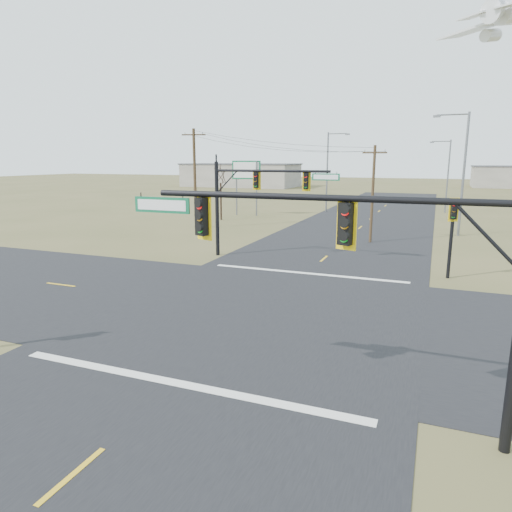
{
  "coord_description": "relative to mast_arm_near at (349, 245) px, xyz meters",
  "views": [
    {
      "loc": [
        6.99,
        -18.71,
        6.83
      ],
      "look_at": [
        -0.77,
        1.0,
        2.33
      ],
      "focal_mm": 32.0,
      "sensor_mm": 36.0,
      "label": 1
    }
  ],
  "objects": [
    {
      "name": "ground",
      "position": [
        -5.05,
        7.5,
        -4.75
      ],
      "size": [
        320.0,
        320.0,
        0.0
      ],
      "primitive_type": "plane",
      "color": "brown",
      "rests_on": "ground"
    },
    {
      "name": "road_ew",
      "position": [
        -5.05,
        7.5,
        -4.74
      ],
      "size": [
        160.0,
        14.0,
        0.02
      ],
      "primitive_type": "cube",
      "color": "black",
      "rests_on": "ground"
    },
    {
      "name": "road_ns",
      "position": [
        -5.05,
        7.5,
        -4.73
      ],
      "size": [
        14.0,
        160.0,
        0.02
      ],
      "primitive_type": "cube",
      "color": "black",
      "rests_on": "ground"
    },
    {
      "name": "stop_bar_near",
      "position": [
        -5.05,
        0.0,
        -4.72
      ],
      "size": [
        12.0,
        0.4,
        0.01
      ],
      "primitive_type": "cube",
      "color": "silver",
      "rests_on": "road_ns"
    },
    {
      "name": "stop_bar_far",
      "position": [
        -5.05,
        15.0,
        -4.72
      ],
      "size": [
        12.0,
        0.4,
        0.01
      ],
      "primitive_type": "cube",
      "color": "silver",
      "rests_on": "road_ns"
    },
    {
      "name": "mast_arm_near",
      "position": [
        0.0,
        0.0,
        0.0
      ],
      "size": [
        10.33,
        0.56,
        6.49
      ],
      "rotation": [
        0.0,
        0.0,
        -0.34
      ],
      "color": "black",
      "rests_on": "ground"
    },
    {
      "name": "mast_arm_far",
      "position": [
        -9.47,
        17.99,
        0.09
      ],
      "size": [
        8.83,
        0.54,
        6.67
      ],
      "rotation": [
        0.0,
        0.0,
        0.28
      ],
      "color": "black",
      "rests_on": "ground"
    },
    {
      "name": "pedestal_signal_ne",
      "position": [
        2.92,
        16.91,
        -1.34
      ],
      "size": [
        0.66,
        0.58,
        4.73
      ],
      "rotation": [
        0.0,
        0.0,
        0.34
      ],
      "color": "black",
      "rests_on": "ground"
    },
    {
      "name": "utility_pole_near",
      "position": [
        -2.95,
        27.36,
        -0.56
      ],
      "size": [
        1.94,
        0.36,
        7.95
      ],
      "rotation": [
        0.0,
        0.0,
        0.12
      ],
      "color": "#45331D",
      "rests_on": "ground"
    },
    {
      "name": "utility_pole_far",
      "position": [
        -20.56,
        29.29,
        0.32
      ],
      "size": [
        2.34,
        0.72,
        9.77
      ],
      "rotation": [
        0.0,
        0.0,
        0.26
      ],
      "color": "#45331D",
      "rests_on": "ground"
    },
    {
      "name": "highway_sign",
      "position": [
        -19.88,
        40.93,
        -0.08
      ],
      "size": [
        3.53,
        0.59,
        6.67
      ],
      "rotation": [
        0.0,
        0.0,
        0.14
      ],
      "color": "slate",
      "rests_on": "ground"
    },
    {
      "name": "streetlight_a",
      "position": [
        3.81,
        33.76,
        1.35
      ],
      "size": [
        3.03,
        0.33,
        10.86
      ],
      "rotation": [
        0.0,
        0.0,
        -0.1
      ],
      "color": "slate",
      "rests_on": "ground"
    },
    {
      "name": "streetlight_b",
      "position": [
        2.92,
        53.11,
        0.46
      ],
      "size": [
        2.57,
        0.23,
        9.27
      ],
      "rotation": [
        0.0,
        0.0,
        0.0
      ],
      "color": "slate",
      "rests_on": "ground"
    },
    {
      "name": "streetlight_c",
      "position": [
        -11.41,
        48.69,
        1.01
      ],
      "size": [
        2.87,
        0.38,
        10.25
      ],
      "rotation": [
        0.0,
        0.0,
        -0.24
      ],
      "color": "slate",
      "rests_on": "ground"
    },
    {
      "name": "bare_tree_a",
      "position": [
        -20.96,
        35.94,
        0.47
      ],
      "size": [
        2.86,
        2.86,
        6.6
      ],
      "rotation": [
        0.0,
        0.0,
        -0.06
      ],
      "color": "black",
      "rests_on": "ground"
    },
    {
      "name": "bare_tree_b",
      "position": [
        -25.46,
        50.53,
        0.09
      ],
      "size": [
        2.72,
        2.72,
        6.05
      ],
      "rotation": [
        0.0,
        0.0,
        -0.16
      ],
      "color": "black",
      "rests_on": "ground"
    },
    {
      "name": "warehouse_left",
      "position": [
        -45.05,
        97.5,
        -2.0
      ],
      "size": [
        28.0,
        14.0,
        5.5
      ],
      "primitive_type": "cube",
      "color": "#A09A8E",
      "rests_on": "ground"
    }
  ]
}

